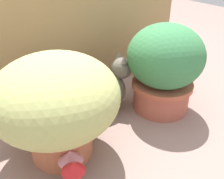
% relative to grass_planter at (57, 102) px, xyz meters
% --- Properties ---
extents(ground_plane, '(6.00, 6.00, 0.00)m').
position_rel_grass_planter_xyz_m(ground_plane, '(0.24, -0.01, -0.25)').
color(ground_plane, gray).
extents(cardboard_backdrop, '(1.29, 0.03, 0.83)m').
position_rel_grass_planter_xyz_m(cardboard_backdrop, '(0.31, 0.46, 0.16)').
color(cardboard_backdrop, '#A88354').
rests_on(cardboard_backdrop, ground).
extents(grass_planter, '(0.49, 0.49, 0.43)m').
position_rel_grass_planter_xyz_m(grass_planter, '(0.00, 0.00, 0.00)').
color(grass_planter, '#BB6543').
rests_on(grass_planter, ground).
extents(leafy_planter, '(0.38, 0.38, 0.46)m').
position_rel_grass_planter_xyz_m(leafy_planter, '(0.58, 0.05, -0.01)').
color(leafy_planter, '#B45A47').
rests_on(leafy_planter, ground).
extents(cat, '(0.38, 0.20, 0.32)m').
position_rel_grass_planter_xyz_m(cat, '(0.31, 0.19, -0.13)').
color(cat, '#615B51').
rests_on(cat, ground).
extents(mushroom_ornament_red, '(0.08, 0.08, 0.14)m').
position_rel_grass_planter_xyz_m(mushroom_ornament_red, '(-0.03, -0.22, -0.15)').
color(mushroom_ornament_red, white).
rests_on(mushroom_ornament_red, ground).
extents(mushroom_ornament_pink, '(0.09, 0.09, 0.13)m').
position_rel_grass_planter_xyz_m(mushroom_ornament_pink, '(-0.02, -0.15, -0.16)').
color(mushroom_ornament_pink, beige).
rests_on(mushroom_ornament_pink, ground).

